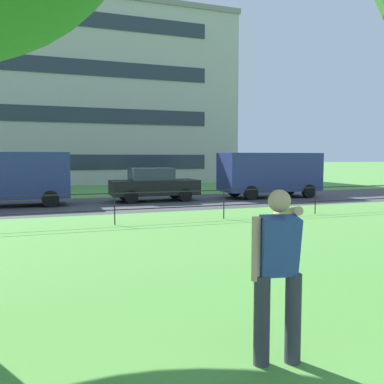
% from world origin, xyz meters
% --- Properties ---
extents(street_strip, '(80.00, 6.43, 0.01)m').
position_xyz_m(street_strip, '(0.00, 20.55, 0.00)').
color(street_strip, '#424247').
rests_on(street_strip, ground).
extents(park_fence, '(36.05, 0.04, 1.00)m').
position_xyz_m(park_fence, '(0.00, 14.90, 0.67)').
color(park_fence, black).
rests_on(park_fence, ground).
extents(person_thrower, '(0.63, 0.76, 1.72)m').
position_xyz_m(person_thrower, '(-0.02, 5.72, 0.93)').
color(person_thrower, '#383842').
rests_on(person_thrower, ground).
extents(panel_van_far_left, '(5.01, 2.12, 2.24)m').
position_xyz_m(panel_van_far_left, '(-3.34, 21.21, 1.27)').
color(panel_van_far_left, navy).
rests_on(panel_van_far_left, ground).
extents(car_black_right, '(4.03, 1.87, 1.54)m').
position_xyz_m(car_black_right, '(2.92, 21.21, 0.78)').
color(car_black_right, black).
rests_on(car_black_right, ground).
extents(panel_van_center, '(5.05, 2.21, 2.24)m').
position_xyz_m(panel_van_center, '(8.90, 20.93, 1.27)').
color(panel_van_center, navy).
rests_on(panel_van_center, ground).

